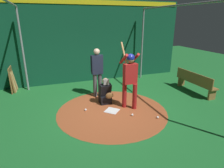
# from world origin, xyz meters

# --- Properties ---
(ground_plane) EXTENTS (25.68, 25.68, 0.00)m
(ground_plane) POSITION_xyz_m (0.00, 0.00, 0.00)
(ground_plane) COLOR #1E6B2D
(dirt_circle) EXTENTS (3.61, 3.61, 0.01)m
(dirt_circle) POSITION_xyz_m (0.00, 0.00, 0.00)
(dirt_circle) COLOR #9E4C28
(dirt_circle) RESTS_ON ground
(home_plate) EXTENTS (0.59, 0.59, 0.01)m
(home_plate) POSITION_xyz_m (0.00, 0.00, 0.01)
(home_plate) COLOR white
(home_plate) RESTS_ON dirt_circle
(batter) EXTENTS (0.68, 0.49, 2.20)m
(batter) POSITION_xyz_m (-0.05, 0.64, 1.15)
(batter) COLOR maroon
(batter) RESTS_ON ground
(catcher) EXTENTS (0.58, 0.40, 0.96)m
(catcher) POSITION_xyz_m (-0.66, -0.01, 0.38)
(catcher) COLOR black
(catcher) RESTS_ON ground
(umpire) EXTENTS (0.24, 0.49, 1.88)m
(umpire) POSITION_xyz_m (-1.43, -0.09, 1.07)
(umpire) COLOR #4C4C51
(umpire) RESTS_ON ground
(back_wall) EXTENTS (0.23, 9.68, 3.76)m
(back_wall) POSITION_xyz_m (-3.59, 0.00, 1.89)
(back_wall) COLOR #0F472D
(back_wall) RESTS_ON ground
(cage_frame) EXTENTS (6.32, 5.52, 3.40)m
(cage_frame) POSITION_xyz_m (0.00, 0.00, 2.38)
(cage_frame) COLOR gray
(cage_frame) RESTS_ON ground
(bat_rack) EXTENTS (1.18, 0.19, 1.05)m
(bat_rack) POSITION_xyz_m (-3.34, -3.29, 0.49)
(bat_rack) COLOR olive
(bat_rack) RESTS_ON ground
(bench) EXTENTS (1.97, 0.36, 0.85)m
(bench) POSITION_xyz_m (-0.47, 3.80, 0.45)
(bench) COLOR olive
(bench) RESTS_ON ground
(baseball_0) EXTENTS (0.07, 0.07, 0.07)m
(baseball_0) POSITION_xyz_m (-0.30, -0.83, 0.04)
(baseball_0) COLOR white
(baseball_0) RESTS_ON dirt_circle
(baseball_1) EXTENTS (0.07, 0.07, 0.07)m
(baseball_1) POSITION_xyz_m (0.96, 1.15, 0.04)
(baseball_1) COLOR white
(baseball_1) RESTS_ON dirt_circle
(baseball_2) EXTENTS (0.07, 0.07, 0.07)m
(baseball_2) POSITION_xyz_m (0.55, 0.48, 0.04)
(baseball_2) COLOR white
(baseball_2) RESTS_ON dirt_circle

